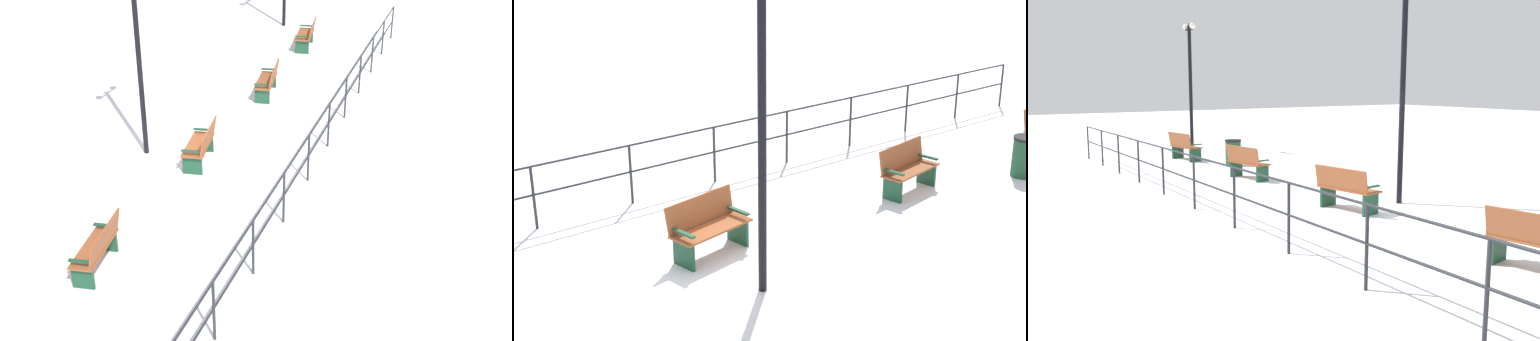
{
  "view_description": "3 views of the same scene",
  "coord_description": "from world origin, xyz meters",
  "views": [
    {
      "loc": [
        -6.05,
        13.26,
        7.65
      ],
      "look_at": [
        -1.69,
        0.84,
        0.51
      ],
      "focal_mm": 48.9,
      "sensor_mm": 36.0,
      "label": 1
    },
    {
      "loc": [
        9.17,
        -5.87,
        5.46
      ],
      "look_at": [
        -1.27,
        2.17,
        0.55
      ],
      "focal_mm": 53.16,
      "sensor_mm": 36.0,
      "label": 2
    },
    {
      "loc": [
        -7.19,
        -8.89,
        2.65
      ],
      "look_at": [
        -0.67,
        1.41,
        0.71
      ],
      "focal_mm": 39.25,
      "sensor_mm": 36.0,
      "label": 3
    }
  ],
  "objects": [
    {
      "name": "bench_fifth",
      "position": [
        0.06,
        8.91,
        0.48
      ],
      "size": [
        0.74,
        1.42,
        0.95
      ],
      "rotation": [
        0.0,
        0.0,
        0.14
      ],
      "color": "brown",
      "rests_on": "ground"
    },
    {
      "name": "ground_plane",
      "position": [
        0.0,
        0.0,
        0.0
      ],
      "size": [
        80.0,
        80.0,
        0.0
      ],
      "primitive_type": "plane",
      "color": "white",
      "rests_on": "ground"
    },
    {
      "name": "trash_bin",
      "position": [
        0.92,
        6.95,
        0.42
      ],
      "size": [
        0.52,
        0.52,
        0.83
      ],
      "color": "#1E4C2D",
      "rests_on": "ground"
    },
    {
      "name": "bench_fourth",
      "position": [
        0.05,
        4.45,
        0.47
      ],
      "size": [
        0.72,
        1.42,
        0.92
      ],
      "rotation": [
        0.0,
        0.0,
        0.16
      ],
      "color": "brown",
      "rests_on": "ground"
    },
    {
      "name": "bench_third",
      "position": [
        -0.05,
        -0.01,
        0.47
      ],
      "size": [
        0.79,
        1.44,
        0.93
      ],
      "rotation": [
        0.0,
        0.0,
        0.17
      ],
      "color": "brown",
      "rests_on": "ground"
    },
    {
      "name": "waterfront_railing",
      "position": [
        -2.63,
        -0.0,
        0.77
      ],
      "size": [
        0.05,
        21.98,
        1.14
      ],
      "color": "#26282D",
      "rests_on": "ground"
    },
    {
      "name": "lamppost_far",
      "position": [
        1.43,
        11.44,
        3.02
      ],
      "size": [
        0.23,
        0.9,
        4.86
      ],
      "color": "black",
      "rests_on": "ground"
    },
    {
      "name": "lamppost_middle",
      "position": [
        1.43,
        -0.04,
        3.3
      ],
      "size": [
        0.22,
        1.03,
        5.26
      ],
      "color": "black",
      "rests_on": "ground"
    },
    {
      "name": "bench_second",
      "position": [
        -0.2,
        -4.48,
        0.46
      ],
      "size": [
        0.75,
        1.52,
        0.9
      ],
      "rotation": [
        0.0,
        0.0,
        0.17
      ],
      "color": "brown",
      "rests_on": "ground"
    }
  ]
}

